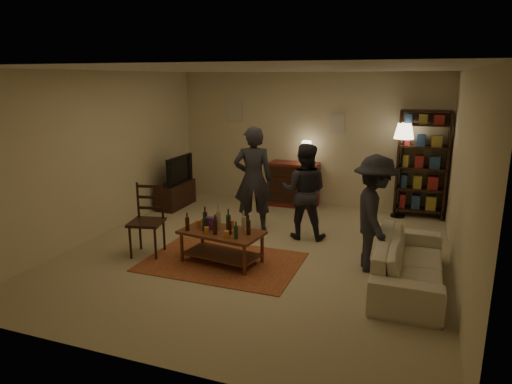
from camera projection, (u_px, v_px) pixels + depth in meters
The scene contains 13 objects.
floor at pixel (258, 252), 6.97m from camera, with size 6.00×6.00×0.00m, color #C6B793.
room_shell at pixel (277, 116), 9.45m from camera, with size 6.00×6.00×6.00m.
rug at pixel (222, 262), 6.57m from camera, with size 2.20×1.50×0.01m, color maroon.
coffee_table at pixel (221, 235), 6.48m from camera, with size 1.23×0.79×0.81m.
dining_chair at pixel (148, 216), 6.79m from camera, with size 0.56×0.56×1.09m.
tv_stand at pixel (176, 188), 9.33m from camera, with size 0.40×1.00×1.06m.
dresser at pixel (294, 183), 9.38m from camera, with size 1.00×0.50×1.36m.
bookshelf at pixel (422, 163), 8.49m from camera, with size 0.90×0.34×2.02m.
floor_lamp at pixel (404, 138), 8.38m from camera, with size 0.36×0.36×1.78m.
sofa at pixel (409, 263), 5.79m from camera, with size 2.08×0.81×0.61m, color beige.
person_left at pixel (253, 179), 7.75m from camera, with size 0.66×0.43×1.81m, color #27272E.
person_right at pixel (304, 191), 7.42m from camera, with size 0.77×0.60×1.57m, color #24252C.
person_by_sofa at pixel (374, 214), 6.14m from camera, with size 1.04×0.60×1.61m, color #26262E.
Camera 1 is at (2.24, -6.14, 2.59)m, focal length 32.00 mm.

